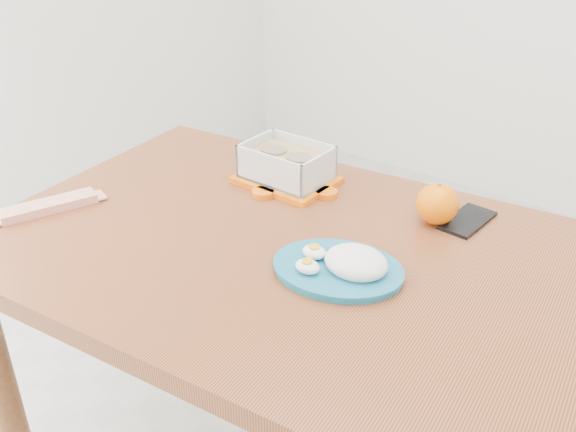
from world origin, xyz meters
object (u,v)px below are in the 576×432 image
Objects in this scene: food_container at (286,165)px; smartphone at (467,221)px; rice_plate at (344,264)px; orange_fruit at (437,204)px; dining_table at (288,291)px.

food_container reaches higher than smartphone.
smartphone is at bearing 56.36° from rice_plate.
food_container is at bearing -174.74° from orange_fruit.
dining_table is 5.89× the size of food_container.
smartphone is at bearing 37.74° from orange_fruit.
smartphone is (0.10, 0.30, -0.02)m from rice_plate.
orange_fruit is 0.29× the size of rice_plate.
orange_fruit is 0.63× the size of smartphone.
food_container is 0.34m from orange_fruit.
rice_plate is at bearing -103.75° from smartphone.
food_container is 2.51× the size of orange_fruit.
dining_table is 0.33m from orange_fruit.
food_container reaches higher than dining_table.
food_container is at bearing -165.74° from smartphone.
rice_plate reaches higher than dining_table.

